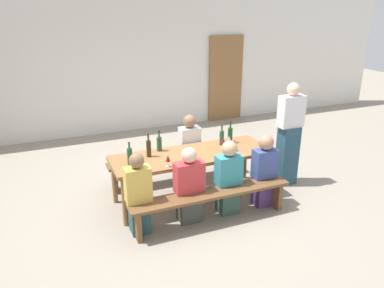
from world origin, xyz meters
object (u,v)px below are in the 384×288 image
Objects in this scene: wooden_door at (226,79)px; tasting_table at (192,158)px; wine_glass_0 at (234,143)px; seated_guest_far_0 at (190,150)px; wine_glass_4 at (168,159)px; seated_guest_near_2 at (228,179)px; wine_bottle_3 at (222,137)px; seated_guest_near_0 at (138,195)px; wine_bottle_4 at (130,156)px; wine_bottle_2 at (230,135)px; standing_host at (289,136)px; wine_bottle_0 at (149,148)px; bench_far at (176,161)px; seated_guest_near_1 at (189,187)px; wine_glass_1 at (223,141)px; wine_glass_3 at (221,134)px; wine_bottle_1 at (159,143)px; wine_glass_2 at (229,139)px; bench_near at (212,198)px; seated_guest_near_3 at (264,172)px.

wooden_door is 0.88× the size of tasting_table.
seated_guest_far_0 reaches higher than wine_glass_0.
wine_glass_4 is 0.15× the size of seated_guest_near_2.
seated_guest_near_0 is at bearing -154.96° from wine_bottle_3.
wooden_door is 4.94m from wine_bottle_4.
wooden_door is 3.78m from wine_bottle_2.
standing_host reaches higher than tasting_table.
seated_guest_near_0 is (-1.54, -0.72, -0.34)m from wine_bottle_3.
wine_bottle_2 is at bearing 3.08° from wine_bottle_0.
seated_guest_far_0 is at bearing 27.84° from wine_bottle_4.
seated_guest_near_1 is at bearing -102.15° from bench_far.
tasting_table is at bearing -90.00° from bench_far.
wine_glass_1 is 0.90× the size of wine_glass_3.
wine_bottle_1 is 0.97m from wine_glass_1.
wooden_door is 4.85m from wine_glass_4.
wine_bottle_0 is (-3.02, -3.47, -0.17)m from wooden_door.
wine_glass_2 reaches higher than wine_glass_4.
wine_glass_4 is (-0.48, 0.39, 0.50)m from bench_near.
tasting_table is 0.66m from wine_bottle_0.
wine_glass_3 is 0.17× the size of seated_guest_near_2.
wine_glass_0 is 1.03m from standing_host.
seated_guest_near_1 is at bearing -49.14° from wine_glass_4.
wine_glass_2 is at bearing -27.64° from seated_guest_near_2.
wine_bottle_3 is (0.57, 0.17, 0.19)m from tasting_table.
wine_bottle_1 is at bearing 41.03° from seated_guest_near_2.
wine_glass_1 is 0.14× the size of seated_guest_far_0.
wine_glass_3 is (-0.11, 0.10, 0.00)m from wine_bottle_2.
wine_bottle_1 is 1.92× the size of wine_glass_4.
wine_glass_3 is at bearing -20.14° from standing_host.
wine_glass_1 is at bearing -15.85° from wine_bottle_1.
wine_glass_4 is at bearing 40.86° from seated_guest_near_1.
seated_guest_near_3 reaches higher than wine_glass_2.
seated_guest_near_2 is at bearing -117.64° from wine_glass_2.
wine_bottle_2 is 2.03× the size of wine_glass_0.
wine_bottle_2 is 2.01× the size of wine_glass_2.
wine_glass_4 is at bearing -155.55° from wine_bottle_3.
bench_far is at bearing 146.05° from wine_bottle_2.
wooden_door reaches higher than seated_guest_near_1.
wine_glass_1 is at bearing 2.91° from tasting_table.
seated_guest_far_0 is at bearing 33.36° from seated_guest_near_3.
seated_guest_near_3 reaches higher than wine_glass_0.
wine_bottle_0 is at bearing 27.18° from seated_guest_near_1.
seated_guest_near_0 is 0.94× the size of seated_guest_far_0.
seated_guest_near_1 is at bearing -90.00° from seated_guest_near_0.
seated_guest_far_0 is (0.80, 0.42, -0.31)m from wine_bottle_0.
seated_guest_far_0 is at bearing 151.02° from wine_glass_3.
wine_bottle_3 reaches higher than wine_glass_4.
wine_bottle_3 is at bearing -19.00° from seated_guest_near_2.
wine_glass_0 is 0.62m from seated_guest_near_2.
wine_bottle_0 is at bearing 65.97° from seated_guest_near_3.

